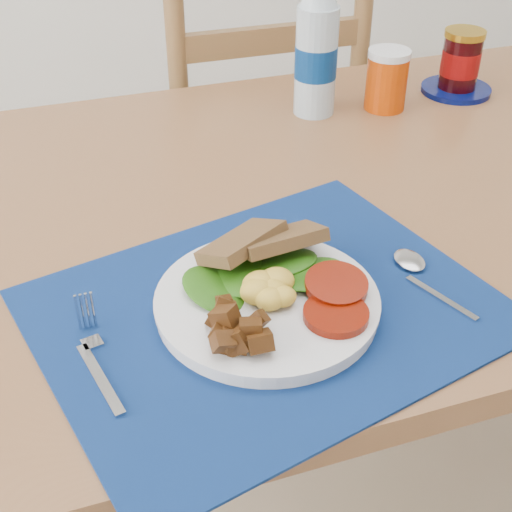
{
  "coord_description": "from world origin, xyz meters",
  "views": [
    {
      "loc": [
        -0.45,
        -0.66,
        1.3
      ],
      "look_at": [
        -0.23,
        -0.01,
        0.8
      ],
      "focal_mm": 50.0,
      "sensor_mm": 36.0,
      "label": 1
    }
  ],
  "objects_px": {
    "juice_glass": "(387,81)",
    "jam_on_saucer": "(460,65)",
    "breakfast_plate": "(264,300)",
    "chair_far": "(254,94)",
    "water_bottle": "(316,52)"
  },
  "relations": [
    {
      "from": "jam_on_saucer",
      "to": "breakfast_plate",
      "type": "bearing_deg",
      "value": -138.3
    },
    {
      "from": "breakfast_plate",
      "to": "water_bottle",
      "type": "xyz_separation_m",
      "value": [
        0.28,
        0.51,
        0.09
      ]
    },
    {
      "from": "juice_glass",
      "to": "jam_on_saucer",
      "type": "relative_size",
      "value": 0.77
    },
    {
      "from": "chair_far",
      "to": "water_bottle",
      "type": "relative_size",
      "value": 4.93
    },
    {
      "from": "juice_glass",
      "to": "jam_on_saucer",
      "type": "distance_m",
      "value": 0.17
    },
    {
      "from": "chair_far",
      "to": "water_bottle",
      "type": "xyz_separation_m",
      "value": [
        -0.02,
        -0.4,
        0.24
      ]
    },
    {
      "from": "breakfast_plate",
      "to": "water_bottle",
      "type": "distance_m",
      "value": 0.59
    },
    {
      "from": "breakfast_plate",
      "to": "juice_glass",
      "type": "xyz_separation_m",
      "value": [
        0.41,
        0.49,
        0.03
      ]
    },
    {
      "from": "chair_far",
      "to": "water_bottle",
      "type": "bearing_deg",
      "value": 88.52
    },
    {
      "from": "juice_glass",
      "to": "jam_on_saucer",
      "type": "bearing_deg",
      "value": 7.89
    },
    {
      "from": "breakfast_plate",
      "to": "juice_glass",
      "type": "height_order",
      "value": "juice_glass"
    },
    {
      "from": "breakfast_plate",
      "to": "water_bottle",
      "type": "relative_size",
      "value": 1.02
    },
    {
      "from": "chair_far",
      "to": "breakfast_plate",
      "type": "height_order",
      "value": "chair_far"
    },
    {
      "from": "water_bottle",
      "to": "jam_on_saucer",
      "type": "distance_m",
      "value": 0.3
    },
    {
      "from": "chair_far",
      "to": "breakfast_plate",
      "type": "distance_m",
      "value": 0.97
    }
  ]
}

